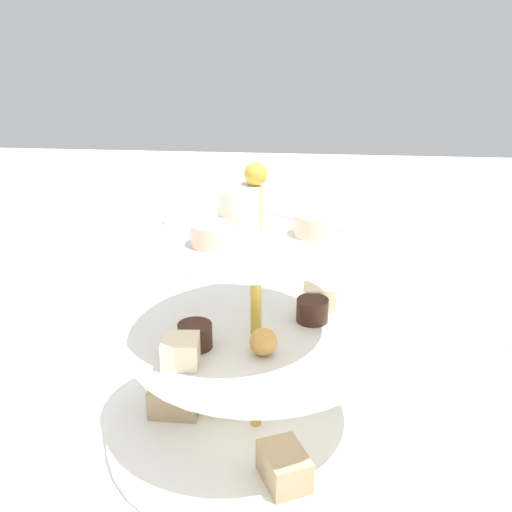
{
  "coord_description": "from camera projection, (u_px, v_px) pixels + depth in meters",
  "views": [
    {
      "loc": [
        -0.04,
        0.51,
        0.39
      ],
      "look_at": [
        0.0,
        0.0,
        0.18
      ],
      "focal_mm": 44.96,
      "sensor_mm": 36.0,
      "label": 1
    }
  ],
  "objects": [
    {
      "name": "water_glass_tall_right",
      "position": [
        234.0,
        261.0,
        0.86
      ],
      "size": [
        0.07,
        0.07,
        0.13
      ],
      "primitive_type": "cylinder",
      "color": "silver",
      "rests_on": "ground_plane"
    },
    {
      "name": "ground_plane",
      "position": [
        256.0,
        432.0,
        0.62
      ],
      "size": [
        2.4,
        2.4,
        0.0
      ],
      "primitive_type": "plane",
      "color": "white"
    },
    {
      "name": "tiered_serving_stand",
      "position": [
        255.0,
        358.0,
        0.59
      ],
      "size": [
        0.28,
        0.28,
        0.27
      ],
      "color": "white",
      "rests_on": "ground_plane"
    }
  ]
}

